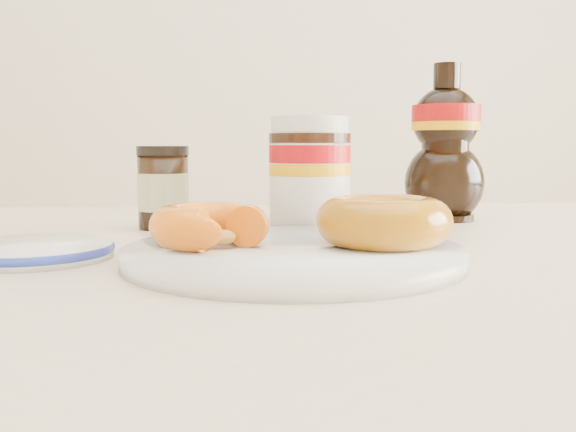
{
  "coord_description": "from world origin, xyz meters",
  "views": [
    {
      "loc": [
        -0.14,
        -0.53,
        0.85
      ],
      "look_at": [
        -0.08,
        0.06,
        0.79
      ],
      "focal_mm": 40.0,
      "sensor_mm": 36.0,
      "label": 1
    }
  ],
  "objects": [
    {
      "name": "plate",
      "position": [
        -0.08,
        0.01,
        0.76
      ],
      "size": [
        0.29,
        0.29,
        0.01
      ],
      "color": "white",
      "rests_on": "dining_table"
    },
    {
      "name": "dining_table",
      "position": [
        0.0,
        0.1,
        0.67
      ],
      "size": [
        1.4,
        0.9,
        0.75
      ],
      "color": "beige",
      "rests_on": "ground"
    },
    {
      "name": "nutella_jar",
      "position": [
        -0.04,
        0.2,
        0.82
      ],
      "size": [
        0.09,
        0.09,
        0.13
      ],
      "rotation": [
        0.0,
        0.0,
        -0.29
      ],
      "color": "white",
      "rests_on": "dining_table"
    },
    {
      "name": "donut_bitten",
      "position": [
        -0.15,
        0.02,
        0.78
      ],
      "size": [
        0.13,
        0.13,
        0.04
      ],
      "primitive_type": "torus",
      "rotation": [
        0.0,
        0.0,
        -0.33
      ],
      "color": "orange",
      "rests_on": "plate"
    },
    {
      "name": "donut_whole",
      "position": [
        -0.0,
        0.01,
        0.79
      ],
      "size": [
        0.15,
        0.15,
        0.04
      ],
      "primitive_type": "torus",
      "rotation": [
        0.0,
        0.0,
        -0.29
      ],
      "color": "#AA650B",
      "rests_on": "plate"
    },
    {
      "name": "dark_jar",
      "position": [
        -0.22,
        0.26,
        0.8
      ],
      "size": [
        0.06,
        0.06,
        0.1
      ],
      "rotation": [
        0.0,
        0.0,
        0.21
      ],
      "color": "black",
      "rests_on": "dining_table"
    },
    {
      "name": "syrup_bottle",
      "position": [
        0.15,
        0.31,
        0.85
      ],
      "size": [
        0.13,
        0.11,
        0.21
      ],
      "primitive_type": null,
      "rotation": [
        0.0,
        0.0,
        0.25
      ],
      "color": "black",
      "rests_on": "dining_table"
    },
    {
      "name": "blue_rim_saucer",
      "position": [
        -0.31,
        0.05,
        0.76
      ],
      "size": [
        0.14,
        0.14,
        0.01
      ],
      "color": "white",
      "rests_on": "dining_table"
    }
  ]
}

